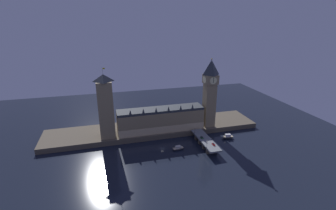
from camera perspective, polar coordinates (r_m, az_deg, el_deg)
name	(u,v)px	position (r m, az deg, el deg)	size (l,w,h in m)	color
ground_plane	(162,149)	(226.55, -1.35, -10.19)	(400.00, 400.00, 0.00)	black
embankment	(153,129)	(259.31, -3.44, -5.59)	(220.00, 42.00, 5.13)	brown
parliament_hall	(161,119)	(246.53, -1.73, -3.36)	(86.69, 18.85, 27.59)	#8E7A56
clock_tower	(210,91)	(251.49, 9.79, 3.16)	(13.34, 13.45, 71.43)	#8E7A56
victoria_tower	(106,106)	(232.75, -14.40, -0.34)	(14.05, 14.05, 66.96)	#8E7A56
bridge	(205,141)	(232.08, 8.75, -8.44)	(11.13, 46.00, 6.62)	slate
car_northbound_lead	(202,138)	(232.32, 7.93, -7.56)	(2.04, 4.17, 1.41)	#235633
car_southbound_lead	(213,144)	(222.23, 10.61, -9.02)	(1.88, 3.86, 1.49)	red
pedestrian_mid_walk	(212,139)	(230.48, 10.18, -7.85)	(0.38, 0.38, 1.71)	black
street_lamp_near	(207,143)	(215.32, 9.11, -8.87)	(1.34, 0.60, 6.58)	#2D3333
street_lamp_far	(195,129)	(239.45, 6.26, -5.69)	(1.34, 0.60, 6.77)	#2D3333
boat_upstream	(178,148)	(224.37, 2.38, -10.11)	(11.35, 6.09, 3.81)	#28282D
boat_downstream	(228,137)	(250.70, 13.83, -7.28)	(11.99, 5.73, 4.76)	#28282D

